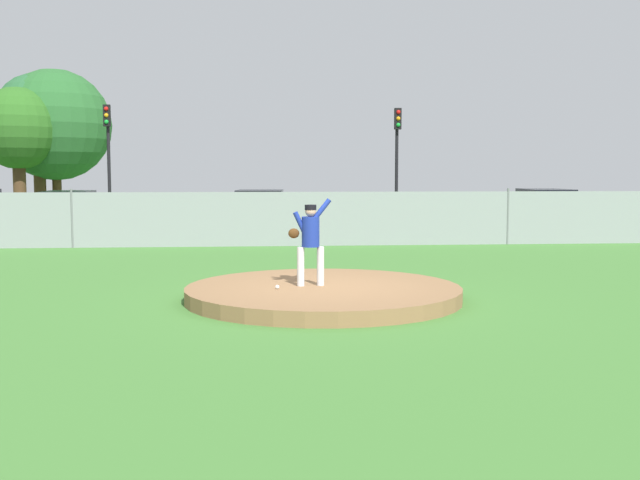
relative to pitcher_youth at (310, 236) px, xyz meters
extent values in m
plane|color=#427A33|center=(0.23, 5.92, -1.15)|extent=(80.00, 80.00, 0.00)
cube|color=#2B2B2D|center=(0.23, 14.42, -1.15)|extent=(44.00, 7.00, 0.01)
cylinder|color=olive|center=(0.23, -0.08, -1.03)|extent=(4.97, 4.97, 0.25)
cylinder|color=silver|center=(-0.17, -0.02, -0.55)|extent=(0.13, 0.13, 0.71)
cylinder|color=silver|center=(0.19, 0.02, -0.55)|extent=(0.13, 0.13, 0.71)
cylinder|color=navy|center=(0.01, 0.00, 0.08)|extent=(0.32, 0.32, 0.54)
cylinder|color=navy|center=(0.19, 0.00, 0.45)|extent=(0.40, 0.13, 0.46)
cylinder|color=navy|center=(-0.17, 0.00, 0.22)|extent=(0.29, 0.12, 0.46)
ellipsoid|color=#4C2D14|center=(-0.29, 0.05, 0.05)|extent=(0.20, 0.12, 0.18)
sphere|color=tan|center=(0.01, 0.00, 0.45)|extent=(0.20, 0.20, 0.20)
cylinder|color=black|center=(0.01, 0.00, 0.52)|extent=(0.21, 0.21, 0.09)
sphere|color=white|center=(-0.60, -0.34, -0.86)|extent=(0.07, 0.07, 0.07)
cube|color=gray|center=(0.23, 9.92, -0.31)|extent=(34.07, 0.03, 1.70)
cylinder|color=slate|center=(-6.58, 9.92, -0.26)|extent=(0.07, 0.07, 1.80)
cylinder|color=slate|center=(7.05, 9.92, -0.26)|extent=(0.07, 0.07, 1.80)
cube|color=#161E4C|center=(10.00, 14.30, -0.48)|extent=(2.01, 4.83, 0.71)
cube|color=black|center=(10.00, 14.30, 0.20)|extent=(1.73, 2.70, 0.64)
cylinder|color=black|center=(10.09, 15.76, -0.83)|extent=(1.80, 0.75, 0.64)
cylinder|color=black|center=(9.90, 12.84, -0.83)|extent=(1.80, 0.75, 0.64)
cube|color=tan|center=(-0.84, 14.68, -0.50)|extent=(2.10, 4.51, 0.66)
cube|color=black|center=(-0.84, 14.68, 0.16)|extent=(1.83, 2.52, 0.67)
cylinder|color=black|center=(-0.76, 16.04, -0.83)|extent=(1.93, 0.75, 0.64)
cylinder|color=black|center=(-0.92, 13.31, -0.83)|extent=(1.93, 0.75, 0.64)
cube|color=silver|center=(-7.84, 14.71, -0.49)|extent=(2.12, 4.67, 0.68)
cube|color=black|center=(-7.84, 14.71, 0.16)|extent=(1.83, 2.62, 0.63)
cylinder|color=black|center=(-7.94, 16.12, -0.83)|extent=(1.89, 0.77, 0.64)
cylinder|color=black|center=(-7.74, 13.30, -0.83)|extent=(1.89, 0.77, 0.64)
cone|color=orange|center=(5.57, 16.18, -0.87)|extent=(0.32, 0.32, 0.55)
cube|color=black|center=(5.57, 16.18, -1.13)|extent=(0.40, 0.40, 0.03)
cylinder|color=black|center=(-7.21, 19.10, 1.41)|extent=(0.14, 0.14, 5.13)
cube|color=black|center=(-7.21, 18.92, 3.52)|extent=(0.28, 0.24, 0.90)
sphere|color=red|center=(-7.21, 18.80, 3.79)|extent=(0.18, 0.18, 0.18)
sphere|color=orange|center=(-7.21, 18.80, 3.52)|extent=(0.18, 0.18, 0.18)
sphere|color=green|center=(-7.21, 18.80, 3.25)|extent=(0.18, 0.18, 0.18)
cylinder|color=black|center=(5.06, 18.63, 1.36)|extent=(0.14, 0.14, 5.03)
cube|color=black|center=(5.06, 18.45, 3.43)|extent=(0.28, 0.24, 0.90)
sphere|color=red|center=(5.06, 18.33, 3.70)|extent=(0.18, 0.18, 0.18)
sphere|color=orange|center=(5.06, 18.33, 3.43)|extent=(0.18, 0.18, 0.18)
sphere|color=green|center=(5.06, 18.33, 3.16)|extent=(0.18, 0.18, 0.18)
cylinder|color=#4C331E|center=(-11.57, 21.22, 0.34)|extent=(0.56, 0.56, 2.99)
sphere|color=#2B621E|center=(-11.57, 21.22, 3.11)|extent=(3.65, 3.65, 3.65)
cylinder|color=#4C331E|center=(-11.11, 22.73, 0.64)|extent=(0.55, 0.55, 3.59)
sphere|color=#275A31|center=(-11.11, 22.73, 3.79)|extent=(3.87, 3.87, 3.87)
cylinder|color=#4C331E|center=(-10.42, 23.07, 0.20)|extent=(0.42, 0.42, 2.70)
sphere|color=#265D29|center=(-10.42, 23.07, 3.38)|extent=(5.22, 5.22, 5.22)
camera|label=1|loc=(-0.94, -13.36, 1.14)|focal=41.95mm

